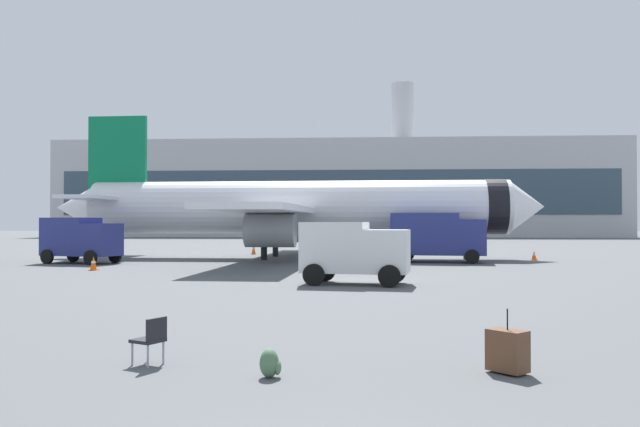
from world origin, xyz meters
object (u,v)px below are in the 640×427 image
at_px(rolling_suitcase, 508,350).
at_px(fuel_truck, 437,235).
at_px(safety_cone_far, 93,263).
at_px(safety_cone_outer, 115,252).
at_px(traveller_backpack, 270,364).
at_px(gate_chair, 151,338).
at_px(cargo_van, 354,250).
at_px(service_truck, 81,238).
at_px(safety_cone_near, 534,256).
at_px(safety_cone_mid, 254,250).
at_px(airplane_at_gate, 294,208).

bearing_deg(rolling_suitcase, fuel_truck, 85.49).
bearing_deg(safety_cone_far, safety_cone_outer, 107.26).
bearing_deg(traveller_backpack, gate_chair, 160.91).
xyz_separation_m(cargo_van, safety_cone_outer, (-18.98, 22.69, -1.14)).
xyz_separation_m(fuel_truck, rolling_suitcase, (-2.47, -31.28, -1.38)).
bearing_deg(gate_chair, safety_cone_far, 115.08).
bearing_deg(service_truck, gate_chair, -63.99).
bearing_deg(safety_cone_near, rolling_suitcase, -105.38).
bearing_deg(safety_cone_mid, rolling_suitcase, -74.79).
height_order(safety_cone_outer, traveller_backpack, safety_cone_outer).
height_order(safety_cone_mid, traveller_backpack, safety_cone_mid).
bearing_deg(safety_cone_far, fuel_truck, 23.12).
xyz_separation_m(service_truck, traveller_backpack, (16.20, -29.34, -1.37)).
bearing_deg(airplane_at_gate, safety_cone_outer, 167.98).
distance_m(cargo_van, safety_cone_far, 15.86).
xyz_separation_m(safety_cone_outer, traveller_backpack, (17.77, -39.13, -0.08)).
relative_size(cargo_van, safety_cone_far, 6.12).
xyz_separation_m(safety_cone_near, safety_cone_far, (-26.27, -11.01, 0.05)).
distance_m(airplane_at_gate, fuel_truck, 10.82).
bearing_deg(traveller_backpack, cargo_van, 85.79).
distance_m(fuel_truck, gate_chair, 32.27).
bearing_deg(cargo_van, fuel_truck, 71.17).
bearing_deg(airplane_at_gate, gate_chair, -88.30).
height_order(airplane_at_gate, fuel_truck, airplane_at_gate).
xyz_separation_m(safety_cone_far, safety_cone_outer, (-4.84, 15.58, -0.07)).
distance_m(service_truck, safety_cone_near, 30.04).
distance_m(safety_cone_mid, rolling_suitcase, 42.78).
bearing_deg(cargo_van, safety_cone_near, 56.19).
bearing_deg(rolling_suitcase, service_truck, 125.04).
bearing_deg(rolling_suitcase, safety_cone_outer, 119.42).
xyz_separation_m(safety_cone_mid, traveller_backpack, (7.24, -41.82, -0.16)).
bearing_deg(gate_chair, fuel_truck, 74.30).
bearing_deg(safety_cone_near, safety_cone_far, -157.26).
xyz_separation_m(airplane_at_gate, service_truck, (-12.89, -6.71, -2.05)).
bearing_deg(traveller_backpack, fuel_truck, 78.53).
bearing_deg(fuel_truck, cargo_van, -108.83).
bearing_deg(safety_cone_mid, gate_chair, -83.10).
height_order(safety_cone_outer, rolling_suitcase, rolling_suitcase).
bearing_deg(fuel_truck, service_truck, -173.75).
height_order(service_truck, safety_cone_far, service_truck).
relative_size(airplane_at_gate, rolling_suitcase, 32.45).
xyz_separation_m(safety_cone_near, rolling_suitcase, (-9.36, -34.02, 0.07)).
relative_size(safety_cone_far, rolling_suitcase, 0.69).
bearing_deg(safety_cone_outer, service_truck, -80.94).
distance_m(service_truck, traveller_backpack, 33.55).
relative_size(safety_cone_outer, traveller_backpack, 1.32).
distance_m(service_truck, cargo_van, 21.67).
bearing_deg(traveller_backpack, service_truck, 118.91).
bearing_deg(cargo_van, safety_cone_far, 153.31).
height_order(airplane_at_gate, cargo_van, airplane_at_gate).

